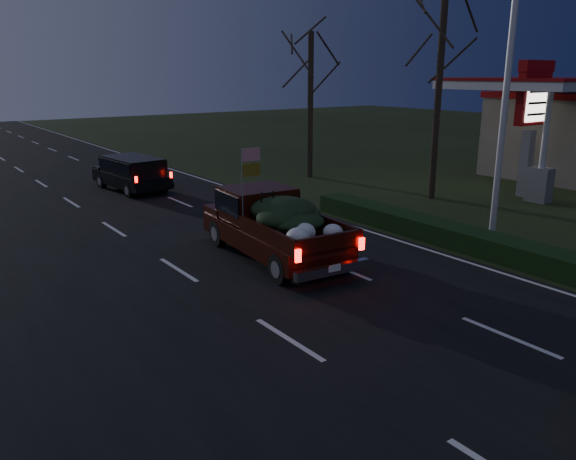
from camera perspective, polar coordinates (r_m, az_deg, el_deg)
ground at (r=11.25m, az=0.07°, el=-11.11°), size 120.00×120.00×0.00m
road_asphalt at (r=11.25m, az=0.07°, el=-11.06°), size 14.00×120.00×0.02m
hedge_row at (r=18.29m, az=14.45°, el=0.03°), size 1.00×10.00×0.60m
light_pole at (r=18.45m, az=21.58°, el=15.89°), size 0.50×0.90×9.16m
gas_price_pylon at (r=25.57m, az=23.59°, el=11.47°), size 2.00×0.41×5.57m
gas_canopy at (r=27.78m, az=24.09°, el=12.85°), size 7.10×6.10×4.88m
bare_tree_mid at (r=23.86m, az=15.39°, el=18.20°), size 3.60×3.60×8.50m
bare_tree_far at (r=28.16m, az=2.32°, el=15.96°), size 3.60×3.60×7.00m
pickup_truck at (r=15.77m, az=-1.51°, el=0.90°), size 2.51×5.53×2.82m
lead_suv at (r=25.88m, az=-15.57°, el=5.87°), size 2.17×4.43×1.23m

